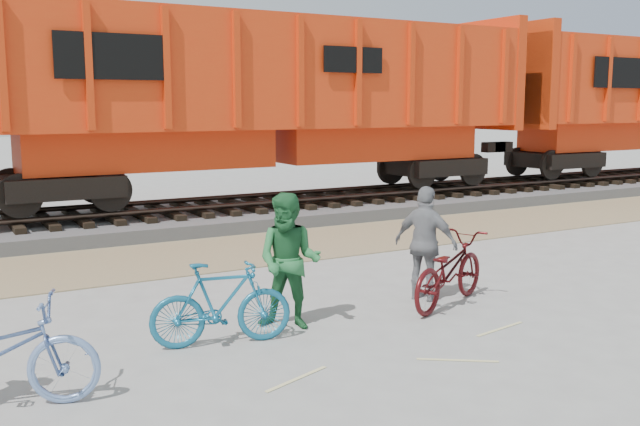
# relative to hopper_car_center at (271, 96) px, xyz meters

# --- Properties ---
(ground) EXTENTS (120.00, 120.00, 0.00)m
(ground) POSITION_rel_hopper_car_center_xyz_m (-3.42, -9.00, -3.01)
(ground) COLOR #9E9E99
(ground) RESTS_ON ground
(gravel_strip) EXTENTS (120.00, 3.00, 0.02)m
(gravel_strip) POSITION_rel_hopper_car_center_xyz_m (-3.42, -3.50, -3.00)
(gravel_strip) COLOR tan
(gravel_strip) RESTS_ON ground
(ballast_bed) EXTENTS (120.00, 4.00, 0.30)m
(ballast_bed) POSITION_rel_hopper_car_center_xyz_m (-3.42, 0.00, -2.86)
(ballast_bed) COLOR slate
(ballast_bed) RESTS_ON ground
(track) EXTENTS (120.00, 2.60, 0.24)m
(track) POSITION_rel_hopper_car_center_xyz_m (-3.42, 0.00, -2.53)
(track) COLOR black
(track) RESTS_ON ballast_bed
(hopper_car_center) EXTENTS (14.00, 3.13, 4.65)m
(hopper_car_center) POSITION_rel_hopper_car_center_xyz_m (0.00, 0.00, 0.00)
(hopper_car_center) COLOR black
(hopper_car_center) RESTS_ON track
(bicycle_teal) EXTENTS (1.73, 0.81, 1.00)m
(bicycle_teal) POSITION_rel_hopper_car_center_xyz_m (-4.70, -8.42, -2.50)
(bicycle_teal) COLOR #176387
(bicycle_teal) RESTS_ON ground
(bicycle_maroon) EXTENTS (2.04, 1.40, 1.01)m
(bicycle_maroon) POSITION_rel_hopper_car_center_xyz_m (-1.30, -8.42, -2.50)
(bicycle_maroon) COLOR #460C0F
(bicycle_maroon) RESTS_ON ground
(person_man) EXTENTS (1.06, 1.04, 1.72)m
(person_man) POSITION_rel_hopper_car_center_xyz_m (-3.70, -8.22, -2.14)
(person_man) COLOR #246836
(person_man) RESTS_ON ground
(person_woman) EXTENTS (0.79, 1.05, 1.66)m
(person_woman) POSITION_rel_hopper_car_center_xyz_m (-1.40, -8.02, -2.18)
(person_woman) COLOR gray
(person_woman) RESTS_ON ground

